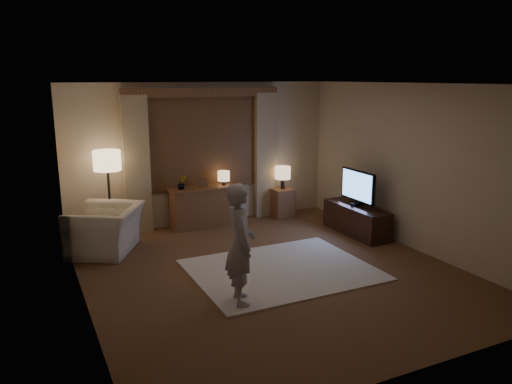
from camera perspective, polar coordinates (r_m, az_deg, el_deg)
room at (r=7.20m, az=0.01°, el=2.18°), size 5.04×5.54×2.64m
rug at (r=7.19m, az=2.94°, el=-8.87°), size 2.50×2.00×0.02m
sideboard at (r=9.18m, az=-5.98°, el=-1.80°), size 1.20×0.40×0.70m
picture_frame at (r=9.07m, az=-6.04°, el=0.94°), size 0.16×0.02×0.20m
plant at (r=8.94m, az=-8.46°, el=1.02°), size 0.17×0.13×0.30m
table_lamp_sideboard at (r=9.19m, az=-3.71°, el=1.77°), size 0.22×0.22×0.30m
floor_lamp at (r=8.45m, az=-16.63°, el=2.91°), size 0.45×0.45×1.53m
armchair at (r=8.13m, az=-16.79°, el=-4.16°), size 1.40×1.45×0.73m
side_table at (r=9.79m, az=3.03°, el=-1.23°), size 0.40×0.40×0.56m
table_lamp_side at (r=9.66m, az=3.07°, el=2.15°), size 0.30×0.30×0.44m
tv_stand at (r=8.90m, az=11.40°, el=-3.14°), size 0.45×1.40×0.50m
tv at (r=8.75m, az=11.56°, el=0.62°), size 0.21×0.87×0.63m
person at (r=5.94m, az=-1.82°, el=-5.94°), size 0.46×0.60×1.48m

